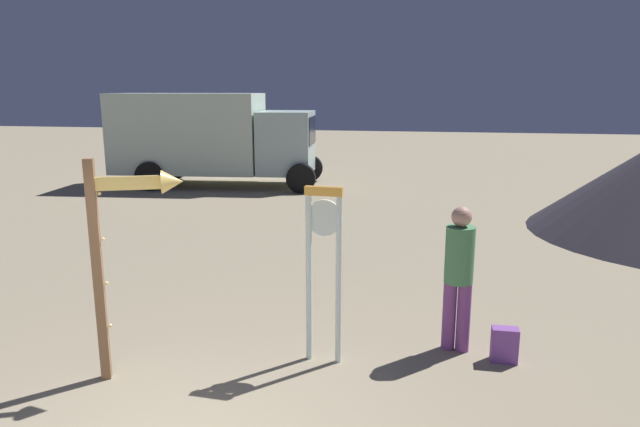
{
  "coord_description": "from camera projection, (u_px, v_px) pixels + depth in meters",
  "views": [
    {
      "loc": [
        1.98,
        -3.69,
        3.1
      ],
      "look_at": [
        0.35,
        4.83,
        1.2
      ],
      "focal_mm": 31.79,
      "sensor_mm": 36.0,
      "label": 1
    }
  ],
  "objects": [
    {
      "name": "arrow_sign",
      "position": [
        125.0,
        233.0,
        5.95
      ],
      "size": [
        0.97,
        0.53,
        2.42
      ],
      "color": "#906745",
      "rests_on": "ground_plane"
    },
    {
      "name": "box_truck_near",
      "position": [
        209.0,
        136.0,
        18.45
      ],
      "size": [
        6.86,
        3.06,
        2.99
      ],
      "color": "silver",
      "rests_on": "ground_plane"
    },
    {
      "name": "backpack",
      "position": [
        504.0,
        345.0,
        6.57
      ],
      "size": [
        0.3,
        0.21,
        0.41
      ],
      "color": "#8249A0",
      "rests_on": "ground_plane"
    },
    {
      "name": "standing_clock",
      "position": [
        324.0,
        256.0,
        6.38
      ],
      "size": [
        0.43,
        0.12,
        2.06
      ],
      "color": "white",
      "rests_on": "ground_plane"
    },
    {
      "name": "person_near_clock",
      "position": [
        459.0,
        272.0,
        6.7
      ],
      "size": [
        0.34,
        0.34,
        1.78
      ],
      "color": "#81418A",
      "rests_on": "ground_plane"
    }
  ]
}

